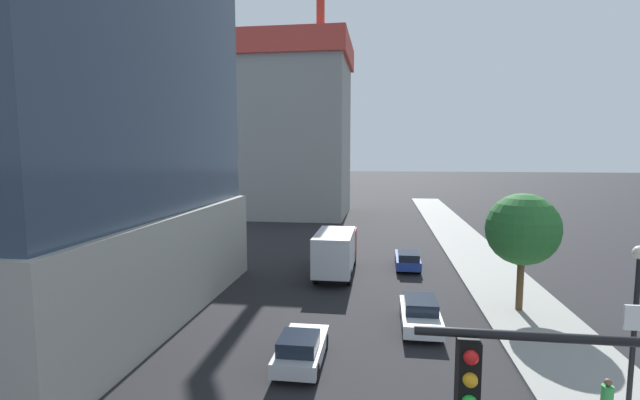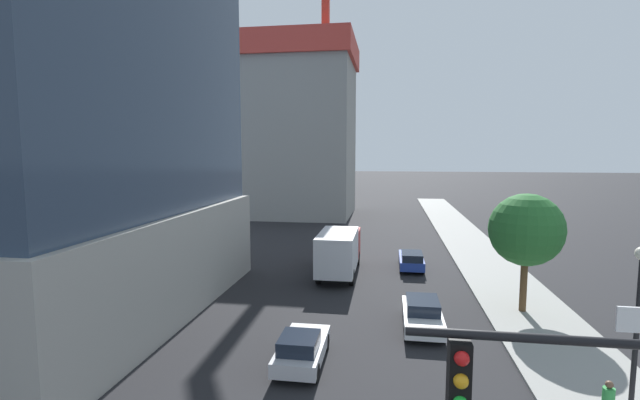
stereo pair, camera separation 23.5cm
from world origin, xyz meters
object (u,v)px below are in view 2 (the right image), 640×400
object	(u,v)px
construction_building	(298,119)
car_silver	(302,348)
street_lamp	(639,305)
street_tree	(526,230)
car_white	(422,314)
car_blue	(411,260)
box_truck	(339,249)

from	to	relation	value
construction_building	car_silver	world-z (taller)	construction_building
street_lamp	car_silver	xyz separation A→B (m)	(-11.21, 1.88, -3.06)
car_silver	street_tree	bearing A→B (deg)	35.70
car_white	car_silver	xyz separation A→B (m)	(-5.07, -4.62, -0.02)
street_tree	car_white	bearing A→B (deg)	-151.68
construction_building	car_blue	bearing A→B (deg)	-62.80
car_blue	street_lamp	bearing A→B (deg)	-70.95
street_tree	box_truck	xyz separation A→B (m)	(-10.51, 5.99, -2.70)
car_blue	construction_building	bearing A→B (deg)	117.20
car_white	construction_building	bearing A→B (deg)	109.99
street_lamp	car_blue	bearing A→B (deg)	109.05
box_truck	car_white	bearing A→B (deg)	-60.36
street_lamp	car_blue	world-z (taller)	street_lamp
box_truck	street_lamp	bearing A→B (deg)	-53.98
construction_building	car_blue	xyz separation A→B (m)	(14.02, -27.27, -12.26)
car_blue	box_truck	xyz separation A→B (m)	(-5.07, -2.35, 1.10)
street_tree	car_silver	distance (m)	13.48
car_blue	street_tree	bearing A→B (deg)	-56.91
street_lamp	box_truck	world-z (taller)	street_lamp
construction_building	car_white	bearing A→B (deg)	-70.01
construction_building	box_truck	bearing A→B (deg)	-73.20
construction_building	car_blue	world-z (taller)	construction_building
construction_building	car_blue	size ratio (longest dim) A/B	7.48
car_blue	box_truck	world-z (taller)	box_truck
street_lamp	street_tree	size ratio (longest dim) A/B	0.87
construction_building	street_tree	size ratio (longest dim) A/B	5.21
street_lamp	car_white	bearing A→B (deg)	133.35
street_lamp	box_truck	size ratio (longest dim) A/B	0.71
construction_building	car_silver	bearing A→B (deg)	-78.29
car_white	car_blue	xyz separation A→B (m)	(0.00, 11.27, -0.03)
construction_building	street_lamp	size ratio (longest dim) A/B	5.96
construction_building	box_truck	world-z (taller)	construction_building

